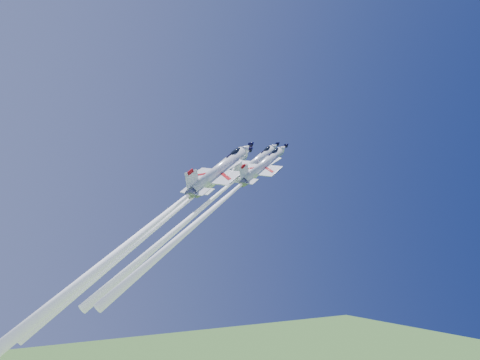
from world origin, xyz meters
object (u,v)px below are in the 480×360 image
jet_left (161,223)px  jet_right (212,210)px  jet_slot (149,227)px  jet_lead (201,209)px

jet_left → jet_right: 14.65m
jet_left → jet_slot: 10.43m
jet_right → jet_slot: (-8.64, 5.59, -2.86)m
jet_left → jet_slot: bearing=-47.4°
jet_left → jet_right: jet_left is taller
jet_right → jet_left: bearing=177.7°
jet_lead → jet_right: bearing=-29.5°
jet_slot → jet_left: bearing=132.6°
jet_lead → jet_left: (-5.43, 5.24, -2.42)m
jet_lead → jet_slot: bearing=-86.8°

